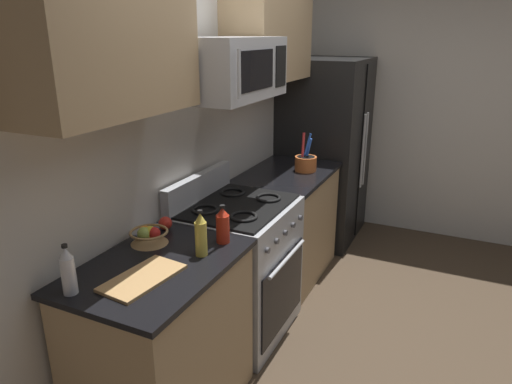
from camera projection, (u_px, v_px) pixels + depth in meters
The scene contains 17 objects.
ground_plane at pixel (336, 355), 3.01m from camera, with size 16.00×16.00×0.00m, color #473828.
wall_back at pixel (184, 142), 3.03m from camera, with size 8.00×0.10×2.60m, color beige.
counter_left at pixel (163, 341), 2.42m from camera, with size 0.93×0.64×0.91m.
range_oven at pixel (238, 267), 3.14m from camera, with size 0.76×0.69×1.09m.
counter_right at pixel (286, 224), 3.89m from camera, with size 0.96×0.64×0.91m.
refrigerator at pixel (324, 151), 4.56m from camera, with size 0.88×0.75×1.75m.
wall_right at pixel (410, 104), 4.61m from camera, with size 0.10×8.00×2.60m, color beige.
microwave at pixel (231, 68), 2.73m from camera, with size 0.76×0.44×0.35m.
upper_cabinets_left at pixel (106, 35), 1.99m from camera, with size 0.92×0.34×0.69m.
upper_cabinets_right at pixel (269, 34), 3.47m from camera, with size 0.95×0.34×0.69m.
utensil_crock at pixel (306, 163), 3.76m from camera, with size 0.18×0.18×0.31m.
fruit_basket at pixel (149, 235), 2.47m from camera, with size 0.21×0.21×0.10m.
apple_loose at pixel (165, 223), 2.65m from camera, with size 0.08×0.08×0.08m, color red.
cutting_board at pixel (143, 278), 2.12m from camera, with size 0.39×0.21×0.02m, color tan.
bottle_hot_sauce at pixel (223, 225), 2.47m from camera, with size 0.07×0.07×0.21m.
bottle_oil at pixel (201, 235), 2.32m from camera, with size 0.06×0.06×0.24m.
bottle_vinegar at pixel (68, 271), 1.98m from camera, with size 0.06×0.06×0.23m.
Camera 1 is at (-2.49, -0.60, 1.98)m, focal length 32.66 mm.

